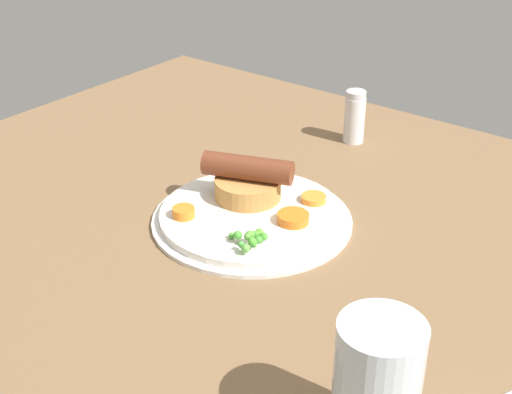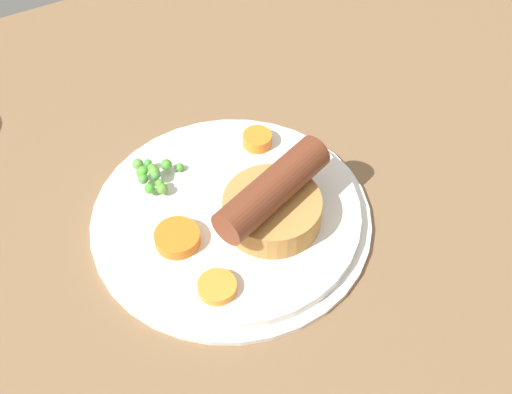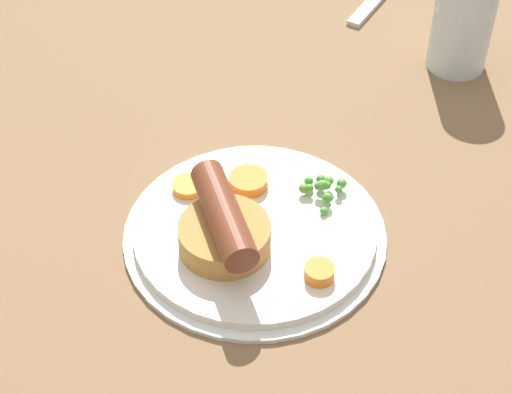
{
  "view_description": "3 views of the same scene",
  "coord_description": "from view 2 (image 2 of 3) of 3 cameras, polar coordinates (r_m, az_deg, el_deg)",
  "views": [
    {
      "loc": [
        -40.75,
        59.87,
        46.5
      ],
      "look_at": [
        4.02,
        2.14,
        6.32
      ],
      "focal_mm": 50.0,
      "sensor_mm": 36.0,
      "label": 1
    },
    {
      "loc": [
        -11.0,
        -31.75,
        51.04
      ],
      "look_at": [
        6.12,
        1.25,
        6.49
      ],
      "focal_mm": 50.0,
      "sensor_mm": 36.0,
      "label": 2
    },
    {
      "loc": [
        57.07,
        6.11,
        60.19
      ],
      "look_at": [
        2.57,
        2.45,
        6.3
      ],
      "focal_mm": 60.0,
      "sensor_mm": 36.0,
      "label": 3
    }
  ],
  "objects": [
    {
      "name": "dining_table",
      "position": [
        0.6,
        -4.68,
        -5.96
      ],
      "size": [
        110.0,
        80.0,
        3.0
      ],
      "primitive_type": "cube",
      "color": "brown",
      "rests_on": "ground"
    },
    {
      "name": "dinner_plate",
      "position": [
        0.61,
        -2.0,
        -1.57
      ],
      "size": [
        23.85,
        23.85,
        1.4
      ],
      "color": "silver",
      "rests_on": "dining_table"
    },
    {
      "name": "sausage_pudding",
      "position": [
        0.57,
        1.28,
        -0.4
      ],
      "size": [
        11.34,
        8.12,
        5.48
      ],
      "rotation": [
        0.0,
        0.0,
        0.37
      ],
      "color": "#BC8442",
      "rests_on": "dinner_plate"
    },
    {
      "name": "pea_pile",
      "position": [
        0.62,
        -8.15,
        1.96
      ],
      "size": [
        4.32,
        4.48,
        1.83
      ],
      "color": "#58953D",
      "rests_on": "dinner_plate"
    },
    {
      "name": "carrot_slice_0",
      "position": [
        0.58,
        -6.31,
        -3.27
      ],
      "size": [
        5.2,
        5.2,
        1.09
      ],
      "primitive_type": "cylinder",
      "rotation": [
        0.0,
        0.0,
        0.88
      ],
      "color": "orange",
      "rests_on": "dinner_plate"
    },
    {
      "name": "carrot_slice_1",
      "position": [
        0.65,
        0.11,
        4.62
      ],
      "size": [
        2.96,
        2.96,
        1.18
      ],
      "primitive_type": "cylinder",
      "rotation": [
        0.0,
        0.0,
        0.14
      ],
      "color": "orange",
      "rests_on": "dinner_plate"
    },
    {
      "name": "carrot_slice_2",
      "position": [
        0.55,
        -3.46,
        -7.34
      ],
      "size": [
        3.93,
        3.93,
        0.75
      ],
      "primitive_type": "cylinder",
      "rotation": [
        0.0,
        0.0,
        4.35
      ],
      "color": "orange",
      "rests_on": "dinner_plate"
    }
  ]
}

